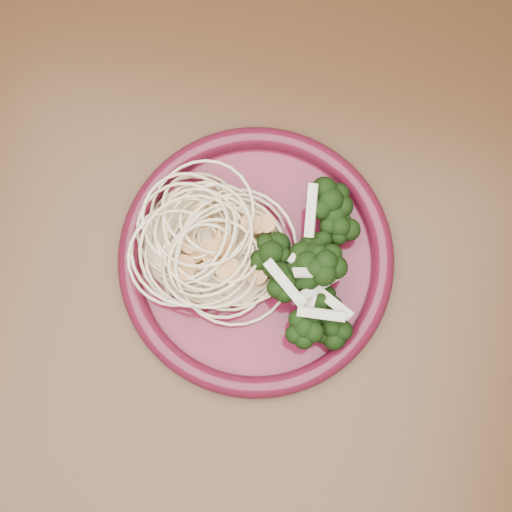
{
  "coord_description": "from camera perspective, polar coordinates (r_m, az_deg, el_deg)",
  "views": [
    {
      "loc": [
        -0.06,
        -0.12,
        1.38
      ],
      "look_at": [
        -0.09,
        0.0,
        0.77
      ],
      "focal_mm": 50.0,
      "sensor_mm": 36.0,
      "label": 1
    }
  ],
  "objects": [
    {
      "name": "dining_table",
      "position": [
        0.74,
        6.53,
        -3.57
      ],
      "size": [
        1.2,
        0.8,
        0.75
      ],
      "color": "#472814",
      "rests_on": "ground"
    },
    {
      "name": "dinner_plate",
      "position": [
        0.63,
        -0.0,
        -0.2
      ],
      "size": [
        0.26,
        0.26,
        0.02
      ],
      "rotation": [
        0.0,
        0.0,
        -0.05
      ],
      "color": "#530F21",
      "rests_on": "dining_table"
    },
    {
      "name": "spaghetti_pile",
      "position": [
        0.62,
        -3.54,
        0.93
      ],
      "size": [
        0.13,
        0.12,
        0.03
      ],
      "primitive_type": "ellipsoid",
      "rotation": [
        0.0,
        0.0,
        -0.05
      ],
      "color": "beige",
      "rests_on": "dinner_plate"
    },
    {
      "name": "scallop_cluster",
      "position": [
        0.59,
        -3.72,
        1.58
      ],
      "size": [
        0.11,
        0.11,
        0.03
      ],
      "primitive_type": null,
      "rotation": [
        0.0,
        0.0,
        -0.05
      ],
      "color": "tan",
      "rests_on": "spaghetti_pile"
    },
    {
      "name": "broccoli_pile",
      "position": [
        0.61,
        4.41,
        -1.02
      ],
      "size": [
        0.09,
        0.14,
        0.05
      ],
      "primitive_type": "ellipsoid",
      "rotation": [
        0.0,
        0.0,
        -0.05
      ],
      "color": "black",
      "rests_on": "dinner_plate"
    },
    {
      "name": "onion_garnish",
      "position": [
        0.58,
        4.63,
        -0.51
      ],
      "size": [
        0.06,
        0.09,
        0.04
      ],
      "primitive_type": null,
      "rotation": [
        0.0,
        0.0,
        -0.05
      ],
      "color": "beige",
      "rests_on": "broccoli_pile"
    }
  ]
}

